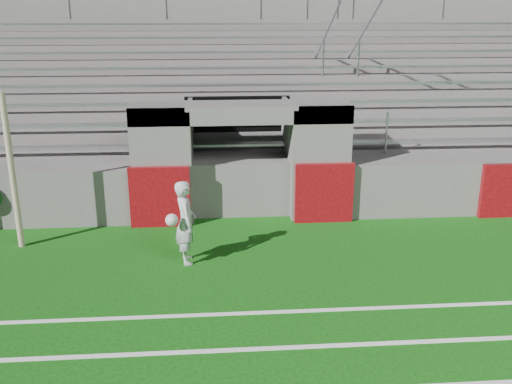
{
  "coord_description": "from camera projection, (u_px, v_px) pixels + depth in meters",
  "views": [
    {
      "loc": [
        -0.64,
        -8.91,
        4.53
      ],
      "look_at": [
        0.2,
        1.8,
        1.1
      ],
      "focal_mm": 40.0,
      "sensor_mm": 36.0,
      "label": 1
    }
  ],
  "objects": [
    {
      "name": "ground",
      "position": [
        253.0,
        284.0,
        9.88
      ],
      "size": [
        90.0,
        90.0,
        0.0
      ],
      "primitive_type": "plane",
      "color": "#0E490C",
      "rests_on": "ground"
    },
    {
      "name": "field_post",
      "position": [
        12.0,
        172.0,
        11.01
      ],
      "size": [
        0.12,
        0.12,
        3.1
      ],
      "primitive_type": "cylinder",
      "color": "#C4AC91",
      "rests_on": "ground"
    },
    {
      "name": "stadium_structure",
      "position": [
        233.0,
        117.0,
        17.0
      ],
      "size": [
        26.0,
        8.48,
        5.42
      ],
      "color": "#5D5B58",
      "rests_on": "ground"
    },
    {
      "name": "goalkeeper_with_ball",
      "position": [
        185.0,
        222.0,
        10.52
      ],
      "size": [
        0.58,
        0.69,
        1.59
      ],
      "color": "silver",
      "rests_on": "ground"
    }
  ]
}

